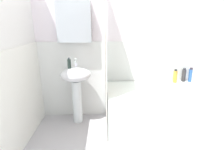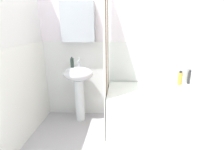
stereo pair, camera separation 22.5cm
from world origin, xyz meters
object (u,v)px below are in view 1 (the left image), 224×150
at_px(conditioner_bottle, 191,75).
at_px(bathtub, 160,107).
at_px(sink, 76,83).
at_px(soap_dispenser, 69,63).
at_px(lotion_bottle, 184,75).
at_px(shampoo_bottle, 175,76).
at_px(body_wash_bottle, 197,75).
at_px(towel_folded, 156,93).

bearing_deg(conditioner_bottle, bathtub, -152.37).
distance_m(sink, soap_dispenser, 0.31).
bearing_deg(bathtub, lotion_bottle, 34.51).
bearing_deg(lotion_bottle, shampoo_bottle, -162.99).
bearing_deg(shampoo_bottle, conditioner_bottle, 5.73).
bearing_deg(lotion_bottle, conditioner_bottle, -12.62).
bearing_deg(shampoo_bottle, body_wash_bottle, 3.37).
bearing_deg(bathtub, sink, 171.85).
xyz_separation_m(bathtub, lotion_bottle, (0.45, 0.31, 0.39)).
xyz_separation_m(sink, body_wash_bottle, (1.86, 0.11, 0.07)).
xyz_separation_m(body_wash_bottle, towel_folded, (-0.80, -0.51, -0.08)).
bearing_deg(body_wash_bottle, soap_dispenser, -176.63).
relative_size(conditioner_bottle, lotion_bottle, 1.05).
distance_m(conditioner_bottle, lotion_bottle, 0.10).
relative_size(sink, soap_dispenser, 5.48).
relative_size(soap_dispenser, body_wash_bottle, 0.63).
xyz_separation_m(body_wash_bottle, shampoo_bottle, (-0.36, -0.02, -0.02)).
relative_size(shampoo_bottle, towel_folded, 0.69).
bearing_deg(bathtub, conditioner_bottle, 27.63).
height_order(soap_dispenser, body_wash_bottle, soap_dispenser).
height_order(conditioner_bottle, towel_folded, conditioner_bottle).
distance_m(sink, towel_folded, 1.14).
bearing_deg(body_wash_bottle, sink, -176.55).
xyz_separation_m(sink, towel_folded, (1.07, -0.40, -0.01)).
distance_m(body_wash_bottle, lotion_bottle, 0.20).
bearing_deg(towel_folded, body_wash_bottle, 32.51).
distance_m(bathtub, conditioner_bottle, 0.74).
bearing_deg(lotion_bottle, body_wash_bottle, -7.60).
xyz_separation_m(sink, bathtub, (1.21, -0.17, -0.33)).
height_order(conditioner_bottle, lotion_bottle, conditioner_bottle).
bearing_deg(towel_folded, bathtub, 57.63).
distance_m(bathtub, lotion_bottle, 0.68).
bearing_deg(shampoo_bottle, lotion_bottle, 17.01).
height_order(shampoo_bottle, towel_folded, shampoo_bottle).
bearing_deg(soap_dispenser, body_wash_bottle, 3.37).
bearing_deg(body_wash_bottle, bathtub, -156.51).
bearing_deg(bathtub, towel_folded, -122.37).
relative_size(sink, shampoo_bottle, 4.03).
distance_m(soap_dispenser, conditioner_bottle, 1.86).
distance_m(bathtub, body_wash_bottle, 0.82).
bearing_deg(soap_dispenser, conditioner_bottle, 3.70).
bearing_deg(body_wash_bottle, shampoo_bottle, -176.63).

